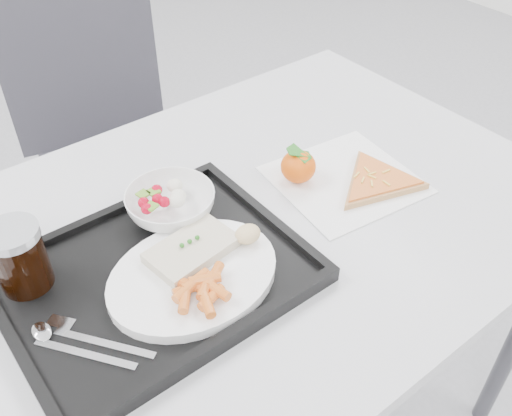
{
  "coord_description": "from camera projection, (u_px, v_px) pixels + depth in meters",
  "views": [
    {
      "loc": [
        -0.42,
        -0.3,
        1.41
      ],
      "look_at": [
        0.04,
        0.29,
        0.77
      ],
      "focal_mm": 40.0,
      "sensor_mm": 36.0,
      "label": 1
    }
  ],
  "objects": [
    {
      "name": "table",
      "position": [
        236.0,
        250.0,
        1.03
      ],
      "size": [
        1.2,
        0.8,
        0.75
      ],
      "color": "silver",
      "rests_on": "ground"
    },
    {
      "name": "chair",
      "position": [
        109.0,
        134.0,
        1.58
      ],
      "size": [
        0.5,
        0.5,
        0.93
      ],
      "color": "#36353D",
      "rests_on": "ground"
    },
    {
      "name": "tray",
      "position": [
        155.0,
        277.0,
        0.88
      ],
      "size": [
        0.45,
        0.35,
        0.03
      ],
      "color": "black",
      "rests_on": "table"
    },
    {
      "name": "dinner_plate",
      "position": [
        193.0,
        276.0,
        0.86
      ],
      "size": [
        0.27,
        0.27,
        0.02
      ],
      "color": "white",
      "rests_on": "tray"
    },
    {
      "name": "fish_fillet",
      "position": [
        192.0,
        249.0,
        0.88
      ],
      "size": [
        0.15,
        0.1,
        0.03
      ],
      "color": "beige",
      "rests_on": "dinner_plate"
    },
    {
      "name": "bread_roll",
      "position": [
        248.0,
        234.0,
        0.9
      ],
      "size": [
        0.05,
        0.05,
        0.03
      ],
      "color": "tan",
      "rests_on": "dinner_plate"
    },
    {
      "name": "salad_bowl",
      "position": [
        171.0,
        204.0,
        0.97
      ],
      "size": [
        0.15,
        0.15,
        0.05
      ],
      "color": "white",
      "rests_on": "tray"
    },
    {
      "name": "cola_glass",
      "position": [
        19.0,
        256.0,
        0.83
      ],
      "size": [
        0.08,
        0.08,
        0.11
      ],
      "color": "black",
      "rests_on": "tray"
    },
    {
      "name": "cutlery",
      "position": [
        74.0,
        341.0,
        0.78
      ],
      "size": [
        0.13,
        0.16,
        0.01
      ],
      "color": "silver",
      "rests_on": "tray"
    },
    {
      "name": "napkin",
      "position": [
        344.0,
        180.0,
        1.08
      ],
      "size": [
        0.28,
        0.27,
        0.0
      ],
      "color": "white",
      "rests_on": "table"
    },
    {
      "name": "tangerine",
      "position": [
        298.0,
        166.0,
        1.05
      ],
      "size": [
        0.08,
        0.08,
        0.07
      ],
      "color": "#FE9300",
      "rests_on": "napkin"
    },
    {
      "name": "pizza_slice",
      "position": [
        377.0,
        181.0,
        1.06
      ],
      "size": [
        0.24,
        0.24,
        0.02
      ],
      "color": "#DCAE65",
      "rests_on": "napkin"
    },
    {
      "name": "carrot_pile",
      "position": [
        200.0,
        288.0,
        0.81
      ],
      "size": [
        0.1,
        0.09,
        0.02
      ],
      "color": "#D26220",
      "rests_on": "dinner_plate"
    },
    {
      "name": "salad_contents",
      "position": [
        167.0,
        197.0,
        0.96
      ],
      "size": [
        0.09,
        0.07,
        0.02
      ],
      "color": "#A9051A",
      "rests_on": "salad_bowl"
    }
  ]
}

